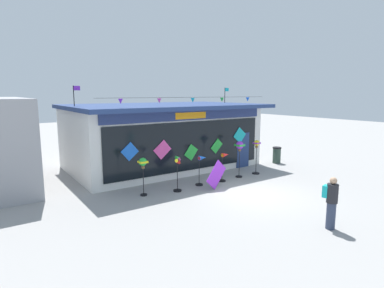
{
  "coord_description": "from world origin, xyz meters",
  "views": [
    {
      "loc": [
        -9.41,
        -9.19,
        4.24
      ],
      "look_at": [
        -1.0,
        2.98,
        1.84
      ],
      "focal_mm": 29.38,
      "sensor_mm": 36.0,
      "label": 1
    }
  ],
  "objects_px": {
    "wind_spinner_far_right": "(257,150)",
    "person_near_camera": "(331,202)",
    "wind_spinner_center_left": "(201,165)",
    "wind_spinner_center_right": "(224,163)",
    "display_kite_on_ground": "(216,175)",
    "wind_spinner_right": "(240,148)",
    "trash_bin": "(277,155)",
    "kite_shop_building": "(162,135)",
    "wind_spinner_left": "(178,170)",
    "wind_spinner_far_left": "(143,165)"
  },
  "relations": [
    {
      "from": "wind_spinner_far_right",
      "to": "person_near_camera",
      "type": "height_order",
      "value": "wind_spinner_far_right"
    },
    {
      "from": "wind_spinner_center_left",
      "to": "wind_spinner_center_right",
      "type": "height_order",
      "value": "wind_spinner_center_right"
    },
    {
      "from": "display_kite_on_ground",
      "to": "person_near_camera",
      "type": "bearing_deg",
      "value": -86.93
    },
    {
      "from": "wind_spinner_right",
      "to": "trash_bin",
      "type": "distance_m",
      "value": 4.45
    },
    {
      "from": "wind_spinner_far_right",
      "to": "trash_bin",
      "type": "bearing_deg",
      "value": 20.96
    },
    {
      "from": "kite_shop_building",
      "to": "wind_spinner_center_left",
      "type": "relative_size",
      "value": 7.53
    },
    {
      "from": "wind_spinner_left",
      "to": "wind_spinner_right",
      "type": "xyz_separation_m",
      "value": [
        3.82,
        0.21,
        0.55
      ]
    },
    {
      "from": "trash_bin",
      "to": "wind_spinner_far_right",
      "type": "bearing_deg",
      "value": -159.04
    },
    {
      "from": "wind_spinner_far_right",
      "to": "wind_spinner_left",
      "type": "bearing_deg",
      "value": -177.66
    },
    {
      "from": "wind_spinner_center_right",
      "to": "display_kite_on_ground",
      "type": "distance_m",
      "value": 1.35
    },
    {
      "from": "display_kite_on_ground",
      "to": "wind_spinner_far_left",
      "type": "bearing_deg",
      "value": 162.7
    },
    {
      "from": "kite_shop_building",
      "to": "display_kite_on_ground",
      "type": "distance_m",
      "value": 5.48
    },
    {
      "from": "kite_shop_building",
      "to": "wind_spinner_far_right",
      "type": "relative_size",
      "value": 5.82
    },
    {
      "from": "wind_spinner_far_left",
      "to": "display_kite_on_ground",
      "type": "xyz_separation_m",
      "value": [
        3.11,
        -0.97,
        -0.65
      ]
    },
    {
      "from": "wind_spinner_far_left",
      "to": "wind_spinner_center_left",
      "type": "xyz_separation_m",
      "value": [
        2.91,
        -0.12,
        -0.36
      ]
    },
    {
      "from": "wind_spinner_far_left",
      "to": "trash_bin",
      "type": "height_order",
      "value": "wind_spinner_far_left"
    },
    {
      "from": "wind_spinner_far_left",
      "to": "display_kite_on_ground",
      "type": "height_order",
      "value": "wind_spinner_far_left"
    },
    {
      "from": "wind_spinner_far_right",
      "to": "trash_bin",
      "type": "height_order",
      "value": "wind_spinner_far_right"
    },
    {
      "from": "wind_spinner_left",
      "to": "wind_spinner_right",
      "type": "distance_m",
      "value": 3.86
    },
    {
      "from": "wind_spinner_far_left",
      "to": "wind_spinner_center_left",
      "type": "distance_m",
      "value": 2.93
    },
    {
      "from": "wind_spinner_left",
      "to": "wind_spinner_far_right",
      "type": "height_order",
      "value": "wind_spinner_far_right"
    },
    {
      "from": "wind_spinner_far_left",
      "to": "wind_spinner_right",
      "type": "height_order",
      "value": "wind_spinner_right"
    },
    {
      "from": "trash_bin",
      "to": "wind_spinner_center_right",
      "type": "bearing_deg",
      "value": -166.85
    },
    {
      "from": "trash_bin",
      "to": "person_near_camera",
      "type": "bearing_deg",
      "value": -129.73
    },
    {
      "from": "wind_spinner_right",
      "to": "trash_bin",
      "type": "height_order",
      "value": "wind_spinner_right"
    },
    {
      "from": "wind_spinner_far_left",
      "to": "display_kite_on_ground",
      "type": "distance_m",
      "value": 3.33
    },
    {
      "from": "wind_spinner_left",
      "to": "wind_spinner_center_left",
      "type": "xyz_separation_m",
      "value": [
        1.44,
        0.22,
        -0.02
      ]
    },
    {
      "from": "person_near_camera",
      "to": "wind_spinner_left",
      "type": "bearing_deg",
      "value": 94.82
    },
    {
      "from": "wind_spinner_far_left",
      "to": "person_near_camera",
      "type": "height_order",
      "value": "person_near_camera"
    },
    {
      "from": "wind_spinner_left",
      "to": "person_near_camera",
      "type": "bearing_deg",
      "value": -72.09
    },
    {
      "from": "wind_spinner_center_left",
      "to": "trash_bin",
      "type": "relative_size",
      "value": 1.42
    },
    {
      "from": "wind_spinner_far_left",
      "to": "wind_spinner_left",
      "type": "relative_size",
      "value": 1.01
    },
    {
      "from": "display_kite_on_ground",
      "to": "wind_spinner_left",
      "type": "bearing_deg",
      "value": 158.94
    },
    {
      "from": "wind_spinner_right",
      "to": "display_kite_on_ground",
      "type": "distance_m",
      "value": 2.49
    },
    {
      "from": "wind_spinner_far_right",
      "to": "person_near_camera",
      "type": "bearing_deg",
      "value": -116.67
    },
    {
      "from": "kite_shop_building",
      "to": "wind_spinner_far_right",
      "type": "height_order",
      "value": "kite_shop_building"
    },
    {
      "from": "person_near_camera",
      "to": "display_kite_on_ground",
      "type": "bearing_deg",
      "value": 79.97
    },
    {
      "from": "wind_spinner_far_left",
      "to": "wind_spinner_center_left",
      "type": "relative_size",
      "value": 1.15
    },
    {
      "from": "wind_spinner_far_left",
      "to": "person_near_camera",
      "type": "bearing_deg",
      "value": -61.65
    },
    {
      "from": "wind_spinner_left",
      "to": "wind_spinner_center_left",
      "type": "distance_m",
      "value": 1.45
    },
    {
      "from": "wind_spinner_center_left",
      "to": "person_near_camera",
      "type": "xyz_separation_m",
      "value": [
        0.49,
        -6.18,
        -0.05
      ]
    },
    {
      "from": "wind_spinner_far_left",
      "to": "wind_spinner_center_right",
      "type": "xyz_separation_m",
      "value": [
        4.21,
        -0.22,
        -0.4
      ]
    },
    {
      "from": "wind_spinner_right",
      "to": "person_near_camera",
      "type": "relative_size",
      "value": 1.1
    },
    {
      "from": "trash_bin",
      "to": "display_kite_on_ground",
      "type": "xyz_separation_m",
      "value": [
        -6.36,
        -1.98,
        0.14
      ]
    },
    {
      "from": "wind_spinner_far_left",
      "to": "wind_spinner_left",
      "type": "height_order",
      "value": "wind_spinner_far_left"
    },
    {
      "from": "kite_shop_building",
      "to": "wind_spinner_far_right",
      "type": "xyz_separation_m",
      "value": [
        3.15,
        -4.51,
        -0.54
      ]
    },
    {
      "from": "wind_spinner_right",
      "to": "wind_spinner_far_right",
      "type": "relative_size",
      "value": 1.03
    },
    {
      "from": "kite_shop_building",
      "to": "wind_spinner_center_left",
      "type": "bearing_deg",
      "value": -95.51
    },
    {
      "from": "wind_spinner_center_right",
      "to": "wind_spinner_right",
      "type": "distance_m",
      "value": 1.25
    },
    {
      "from": "kite_shop_building",
      "to": "wind_spinner_center_right",
      "type": "relative_size",
      "value": 7.53
    }
  ]
}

